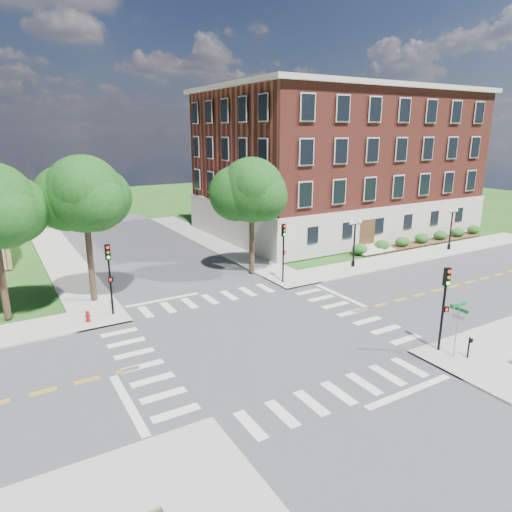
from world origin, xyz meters
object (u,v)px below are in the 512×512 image
traffic_signal_se (445,298)px  push_button_post (469,346)px  twin_lamp_west (354,240)px  street_sign_pole (458,319)px  fire_hydrant (88,317)px  twin_lamp_east (451,226)px  traffic_signal_nw (109,270)px  traffic_signal_ne (283,245)px

traffic_signal_se → push_button_post: bearing=-67.5°
twin_lamp_west → push_button_post: twin_lamp_west is taller
twin_lamp_west → street_sign_pole: 17.20m
traffic_signal_se → fire_hydrant: bearing=138.9°
twin_lamp_east → push_button_post: 24.92m
traffic_signal_nw → twin_lamp_east: 34.20m
traffic_signal_se → traffic_signal_nw: 20.43m
fire_hydrant → street_sign_pole: bearing=-42.7°
traffic_signal_ne → traffic_signal_nw: (-13.49, 0.20, 0.00)m
twin_lamp_west → street_sign_pole: size_ratio=1.36×
traffic_signal_ne → street_sign_pole: size_ratio=1.55×
twin_lamp_west → street_sign_pole: twin_lamp_west is taller
traffic_signal_se → traffic_signal_nw: (-14.43, 14.46, 0.00)m
traffic_signal_nw → fire_hydrant: size_ratio=6.40×
traffic_signal_ne → fire_hydrant: traffic_signal_ne is taller
traffic_signal_nw → street_sign_pole: (14.50, -15.37, -0.88)m
twin_lamp_west → push_button_post: size_ratio=3.53×
twin_lamp_east → fire_hydrant: 35.94m
push_button_post → traffic_signal_ne: bearing=95.5°
push_button_post → fire_hydrant: size_ratio=1.60×
traffic_signal_nw → street_sign_pole: 21.15m
street_sign_pole → traffic_signal_ne: bearing=93.8°
traffic_signal_se → fire_hydrant: size_ratio=6.40×
traffic_signal_ne → fire_hydrant: (-15.18, -0.22, -2.72)m
traffic_signal_ne → fire_hydrant: 15.42m
push_button_post → twin_lamp_east: bearing=39.5°
twin_lamp_east → push_button_post: size_ratio=3.53×
traffic_signal_ne → fire_hydrant: bearing=-179.2°
fire_hydrant → twin_lamp_west: bearing=1.9°
fire_hydrant → push_button_post: bearing=-42.8°
twin_lamp_east → fire_hydrant: bearing=-179.4°
traffic_signal_ne → twin_lamp_west: traffic_signal_ne is taller
street_sign_pole → push_button_post: street_sign_pole is taller
fire_hydrant → traffic_signal_nw: bearing=13.9°
traffic_signal_nw → street_sign_pole: traffic_signal_nw is taller
push_button_post → fire_hydrant: bearing=137.2°
street_sign_pole → push_button_post: size_ratio=2.58×
traffic_signal_se → fire_hydrant: (-16.12, 14.05, -2.72)m
traffic_signal_se → fire_hydrant: traffic_signal_se is taller
traffic_signal_se → traffic_signal_ne: (-0.94, 14.27, 0.00)m
twin_lamp_west → push_button_post: 17.55m
traffic_signal_nw → push_button_post: 21.98m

